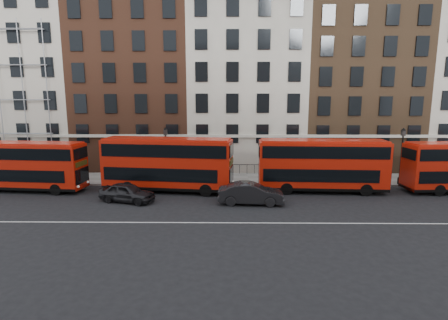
{
  "coord_description": "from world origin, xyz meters",
  "views": [
    {
      "loc": [
        -2.02,
        -24.09,
        8.17
      ],
      "look_at": [
        -2.38,
        5.0,
        3.0
      ],
      "focal_mm": 28.0,
      "sensor_mm": 36.0,
      "label": 1
    }
  ],
  "objects_px": {
    "bus_b": "(167,163)",
    "car_rear": "(127,192)",
    "bus_a": "(25,165)",
    "bus_c": "(321,164)",
    "car_front": "(251,193)"
  },
  "relations": [
    {
      "from": "bus_b",
      "to": "car_rear",
      "type": "distance_m",
      "value": 4.57
    },
    {
      "from": "bus_b",
      "to": "car_rear",
      "type": "bearing_deg",
      "value": -122.32
    },
    {
      "from": "car_rear",
      "to": "bus_c",
      "type": "bearing_deg",
      "value": -62.2
    },
    {
      "from": "bus_a",
      "to": "car_front",
      "type": "relative_size",
      "value": 2.08
    },
    {
      "from": "bus_b",
      "to": "bus_c",
      "type": "height_order",
      "value": "bus_b"
    },
    {
      "from": "bus_b",
      "to": "car_rear",
      "type": "xyz_separation_m",
      "value": [
        -2.69,
        -3.23,
        -1.79
      ]
    },
    {
      "from": "bus_c",
      "to": "car_front",
      "type": "relative_size",
      "value": 2.18
    },
    {
      "from": "bus_a",
      "to": "bus_c",
      "type": "xyz_separation_m",
      "value": [
        26.09,
        -0.0,
        0.13
      ]
    },
    {
      "from": "bus_b",
      "to": "bus_a",
      "type": "bearing_deg",
      "value": -172.6
    },
    {
      "from": "bus_a",
      "to": "bus_b",
      "type": "relative_size",
      "value": 0.92
    },
    {
      "from": "bus_c",
      "to": "bus_a",
      "type": "bearing_deg",
      "value": -177.06
    },
    {
      "from": "car_front",
      "to": "bus_b",
      "type": "bearing_deg",
      "value": 66.34
    },
    {
      "from": "bus_c",
      "to": "car_rear",
      "type": "height_order",
      "value": "bus_c"
    },
    {
      "from": "car_front",
      "to": "bus_a",
      "type": "bearing_deg",
      "value": 83.05
    },
    {
      "from": "bus_a",
      "to": "bus_b",
      "type": "xyz_separation_m",
      "value": [
        12.58,
        0.0,
        0.2
      ]
    }
  ]
}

